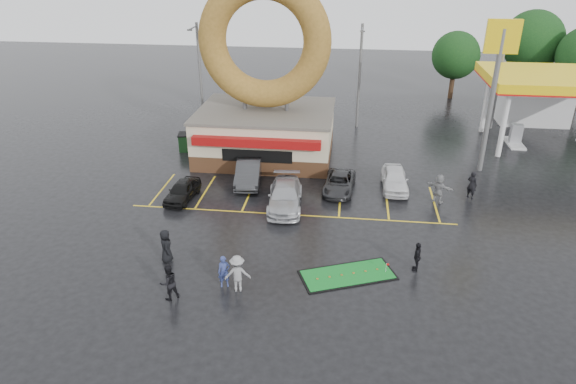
# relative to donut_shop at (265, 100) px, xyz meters

# --- Properties ---
(ground) EXTENTS (120.00, 120.00, 0.00)m
(ground) POSITION_rel_donut_shop_xyz_m (3.00, -12.97, -4.46)
(ground) COLOR black
(ground) RESTS_ON ground
(donut_shop) EXTENTS (10.20, 8.70, 13.50)m
(donut_shop) POSITION_rel_donut_shop_xyz_m (0.00, 0.00, 0.00)
(donut_shop) COLOR #472B19
(donut_shop) RESTS_ON ground
(gas_station) EXTENTS (12.30, 13.65, 5.90)m
(gas_station) POSITION_rel_donut_shop_xyz_m (23.00, 7.97, -0.77)
(gas_station) COLOR silver
(gas_station) RESTS_ON ground
(shell_sign) EXTENTS (2.20, 0.36, 10.60)m
(shell_sign) POSITION_rel_donut_shop_xyz_m (16.00, -0.97, 2.91)
(shell_sign) COLOR slate
(shell_sign) RESTS_ON ground
(streetlight_left) EXTENTS (0.40, 2.21, 9.00)m
(streetlight_left) POSITION_rel_donut_shop_xyz_m (-7.00, 6.95, 0.32)
(streetlight_left) COLOR slate
(streetlight_left) RESTS_ON ground
(streetlight_mid) EXTENTS (0.40, 2.21, 9.00)m
(streetlight_mid) POSITION_rel_donut_shop_xyz_m (7.00, 7.95, 0.32)
(streetlight_mid) COLOR slate
(streetlight_mid) RESTS_ON ground
(streetlight_right) EXTENTS (0.40, 2.21, 9.00)m
(streetlight_right) POSITION_rel_donut_shop_xyz_m (19.00, 8.95, 0.32)
(streetlight_right) COLOR slate
(streetlight_right) RESTS_ON ground
(tree_far_c) EXTENTS (6.30, 6.30, 9.00)m
(tree_far_c) POSITION_rel_donut_shop_xyz_m (25.00, 21.03, 1.37)
(tree_far_c) COLOR #332114
(tree_far_c) RESTS_ON ground
(tree_far_d) EXTENTS (4.90, 4.90, 7.00)m
(tree_far_d) POSITION_rel_donut_shop_xyz_m (17.00, 19.03, 0.07)
(tree_far_d) COLOR #332114
(tree_far_d) RESTS_ON ground
(car_black) EXTENTS (1.84, 3.74, 1.23)m
(car_black) POSITION_rel_donut_shop_xyz_m (-4.14, -8.31, -3.85)
(car_black) COLOR black
(car_black) RESTS_ON ground
(car_dgrey) EXTENTS (2.12, 4.83, 1.54)m
(car_dgrey) POSITION_rel_donut_shop_xyz_m (-0.39, -5.20, -3.69)
(car_dgrey) COLOR #2B2B2D
(car_dgrey) RESTS_ON ground
(car_silver) EXTENTS (2.43, 5.20, 1.47)m
(car_silver) POSITION_rel_donut_shop_xyz_m (2.57, -8.50, -3.73)
(car_silver) COLOR #ABACB1
(car_silver) RESTS_ON ground
(car_grey) EXTENTS (2.26, 4.34, 1.17)m
(car_grey) POSITION_rel_donut_shop_xyz_m (5.87, -5.78, -3.88)
(car_grey) COLOR #2B2C2E
(car_grey) RESTS_ON ground
(car_white) EXTENTS (1.75, 4.19, 1.42)m
(car_white) POSITION_rel_donut_shop_xyz_m (9.56, -4.97, -3.76)
(car_white) COLOR silver
(car_white) RESTS_ON ground
(person_blue) EXTENTS (0.69, 0.56, 1.64)m
(person_blue) POSITION_rel_donut_shop_xyz_m (0.76, -17.18, -3.64)
(person_blue) COLOR navy
(person_blue) RESTS_ON ground
(person_blackjkt) EXTENTS (1.09, 1.09, 1.78)m
(person_blackjkt) POSITION_rel_donut_shop_xyz_m (-1.55, -18.43, -3.57)
(person_blackjkt) COLOR black
(person_blackjkt) RESTS_ON ground
(person_hoodie) EXTENTS (1.33, 0.92, 1.89)m
(person_hoodie) POSITION_rel_donut_shop_xyz_m (1.47, -17.43, -3.52)
(person_hoodie) COLOR gray
(person_hoodie) RESTS_ON ground
(person_bystander) EXTENTS (0.88, 1.05, 1.84)m
(person_bystander) POSITION_rel_donut_shop_xyz_m (-2.71, -15.44, -3.55)
(person_bystander) COLOR black
(person_bystander) RESTS_ON ground
(person_cameraman) EXTENTS (0.56, 0.98, 1.57)m
(person_cameraman) POSITION_rel_donut_shop_xyz_m (10.07, -14.64, -3.68)
(person_cameraman) COLOR black
(person_cameraman) RESTS_ON ground
(person_walker_near) EXTENTS (1.79, 1.42, 1.90)m
(person_walker_near) POSITION_rel_donut_shop_xyz_m (12.19, -6.69, -3.51)
(person_walker_near) COLOR gray
(person_walker_near) RESTS_ON ground
(person_walker_far) EXTENTS (0.80, 0.79, 1.86)m
(person_walker_far) POSITION_rel_donut_shop_xyz_m (14.41, -5.79, -3.53)
(person_walker_far) COLOR black
(person_walker_far) RESTS_ON ground
(dumpster) EXTENTS (1.98, 1.49, 1.30)m
(dumpster) POSITION_rel_donut_shop_xyz_m (-6.18, 0.41, -3.81)
(dumpster) COLOR #183F1B
(dumpster) RESTS_ON ground
(putting_green) EXTENTS (5.09, 3.63, 0.58)m
(putting_green) POSITION_rel_donut_shop_xyz_m (6.64, -15.58, -4.43)
(putting_green) COLOR black
(putting_green) RESTS_ON ground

